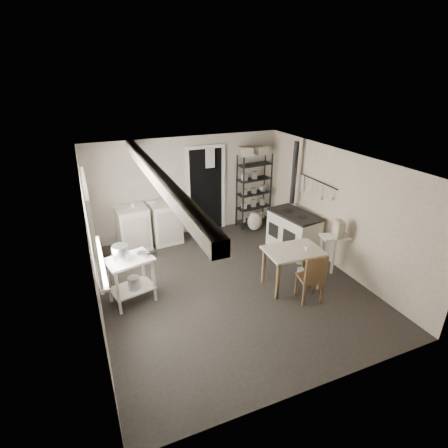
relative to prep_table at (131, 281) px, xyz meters
name	(u,v)px	position (x,y,z in m)	size (l,w,h in m)	color
floor	(230,284)	(1.73, -0.18, -0.40)	(5.00, 5.00, 0.00)	black
ceiling	(231,162)	(1.73, -0.18, 1.90)	(5.00, 5.00, 0.00)	beige
wall_back	(187,187)	(1.73, 2.32, 0.75)	(4.50, 0.02, 2.30)	#B0A696
wall_front	(321,314)	(1.73, -2.68, 0.75)	(4.50, 0.02, 2.30)	#B0A696
wall_left	(92,252)	(-0.52, -0.18, 0.75)	(0.02, 5.00, 2.30)	#B0A696
wall_right	(337,209)	(3.98, -0.18, 0.75)	(0.02, 5.00, 2.30)	#B0A696
window	(90,225)	(-0.49, 0.02, 1.10)	(0.12, 1.76, 1.28)	silver
doorway	(206,191)	(2.18, 2.29, 0.60)	(0.96, 0.10, 2.08)	silver
ceiling_beam	(157,176)	(0.53, -0.18, 1.80)	(0.18, 5.00, 0.18)	silver
wallpaper_panel	(336,209)	(3.97, -0.18, 0.75)	(0.01, 5.00, 2.30)	beige
utensil_rail	(318,181)	(3.92, 0.42, 1.15)	(0.06, 1.20, 0.44)	silver
prep_table	(131,281)	(0.00, 0.00, 0.00)	(0.72, 0.52, 0.83)	silver
stockpot	(121,254)	(-0.11, 0.00, 0.54)	(0.27, 0.27, 0.29)	silver
saucepan	(142,255)	(0.22, -0.01, 0.45)	(0.17, 0.17, 0.10)	silver
bucket	(134,283)	(0.03, -0.05, -0.02)	(0.20, 0.20, 0.22)	silver
base_cabinets	(150,226)	(0.72, 2.00, 0.06)	(1.45, 0.62, 0.95)	silver
mixing_bowl	(151,205)	(0.80, 1.99, 0.55)	(0.27, 0.27, 0.07)	white
counter_cup	(133,207)	(0.39, 1.94, 0.57)	(0.12, 0.12, 0.09)	white
shelf_rack	(254,189)	(3.36, 2.12, 0.55)	(0.85, 0.33, 1.80)	black
shelf_jar	(244,174)	(3.06, 2.09, 0.97)	(0.09, 0.09, 0.20)	white
storage_box_a	(246,147)	(3.09, 2.06, 1.61)	(0.30, 0.26, 0.21)	beige
storage_box_b	(261,146)	(3.49, 2.06, 1.59)	(0.29, 0.27, 0.19)	beige
stove	(293,232)	(3.50, 0.51, 0.04)	(0.62, 1.11, 0.87)	silver
stovepipe	(294,173)	(3.74, 1.01, 1.19)	(0.11, 0.11, 1.41)	black
side_ledge	(333,254)	(3.68, -0.58, 0.03)	(0.53, 0.28, 0.81)	silver
oats_box	(339,227)	(3.68, -0.63, 0.61)	(0.13, 0.22, 0.33)	beige
work_table	(292,268)	(2.73, -0.64, -0.02)	(0.98, 0.68, 0.74)	beige
table_cup	(306,247)	(2.92, -0.73, 0.41)	(0.10, 0.10, 0.09)	white
chair	(311,275)	(2.79, -1.10, 0.08)	(0.37, 0.39, 0.91)	brown
flour_sack	(255,221)	(3.25, 1.79, -0.16)	(0.37, 0.31, 0.44)	beige
floor_crock	(300,273)	(3.08, -0.44, -0.33)	(0.13, 0.13, 0.16)	white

